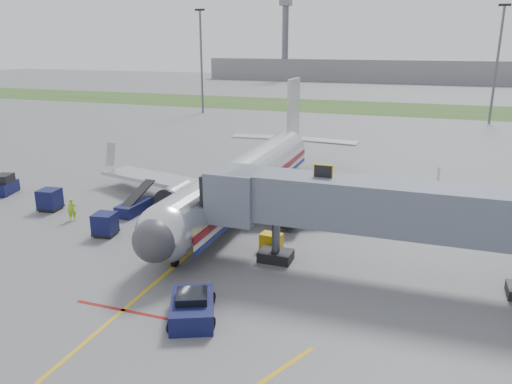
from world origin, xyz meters
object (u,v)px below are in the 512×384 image
(airliner, at_px, (246,178))
(pushback_tug, at_px, (192,308))
(baggage_tug, at_px, (5,185))
(belt_loader, at_px, (135,206))
(ramp_worker, at_px, (72,210))

(airliner, distance_m, pushback_tug, 19.27)
(baggage_tug, bearing_deg, belt_loader, -2.37)
(airliner, bearing_deg, baggage_tug, -169.86)
(pushback_tug, bearing_deg, belt_loader, 131.62)
(airliner, relative_size, belt_loader, 7.58)
(baggage_tug, bearing_deg, ramp_worker, -20.09)
(belt_loader, bearing_deg, ramp_worker, -137.42)
(airliner, height_order, pushback_tug, airliner)
(pushback_tug, bearing_deg, airliner, 102.03)
(baggage_tug, xyz_separation_m, ramp_worker, (11.13, -4.07, 0.07))
(pushback_tug, relative_size, belt_loader, 0.90)
(airliner, bearing_deg, pushback_tug, -77.97)
(airliner, relative_size, pushback_tug, 8.40)
(airliner, distance_m, belt_loader, 9.90)
(belt_loader, bearing_deg, pushback_tug, -48.38)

